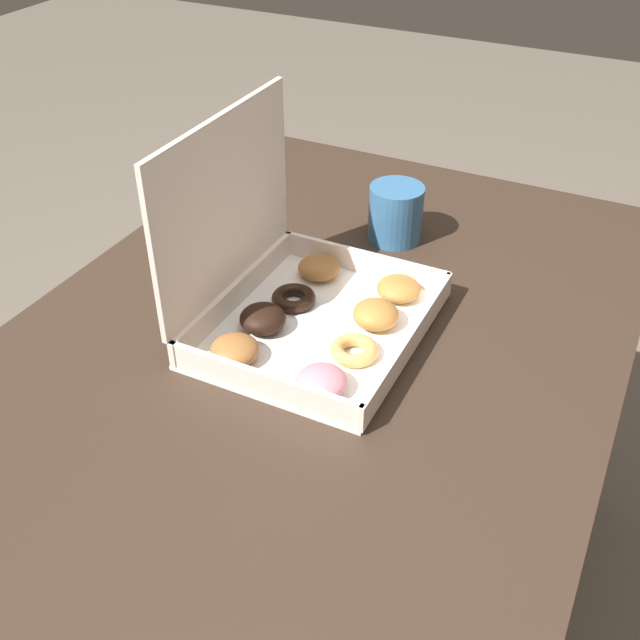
# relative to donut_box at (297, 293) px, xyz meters

# --- Properties ---
(ground_plane) EXTENTS (8.00, 8.00, 0.00)m
(ground_plane) POSITION_rel_donut_box_xyz_m (-0.00, -0.03, -0.79)
(ground_plane) COLOR #6B6054
(dining_table) EXTENTS (1.19, 0.83, 0.73)m
(dining_table) POSITION_rel_donut_box_xyz_m (-0.00, -0.03, -0.15)
(dining_table) COLOR #38281E
(dining_table) RESTS_ON ground_plane
(donut_box) EXTENTS (0.33, 0.29, 0.29)m
(donut_box) POSITION_rel_donut_box_xyz_m (0.00, 0.00, 0.00)
(donut_box) COLOR white
(donut_box) RESTS_ON dining_table
(coffee_mug) EXTENTS (0.09, 0.09, 0.10)m
(coffee_mug) POSITION_rel_donut_box_xyz_m (0.29, -0.03, -0.01)
(coffee_mug) COLOR teal
(coffee_mug) RESTS_ON dining_table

